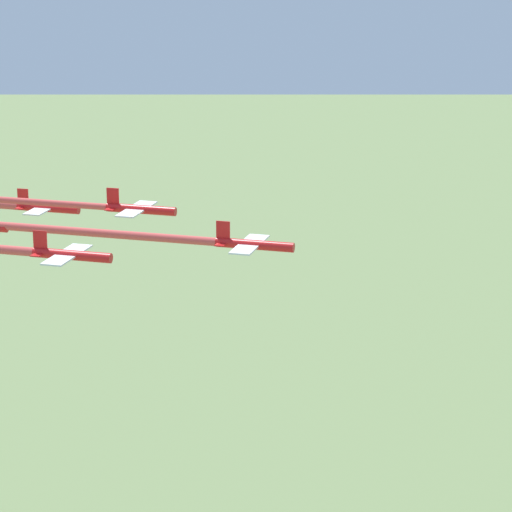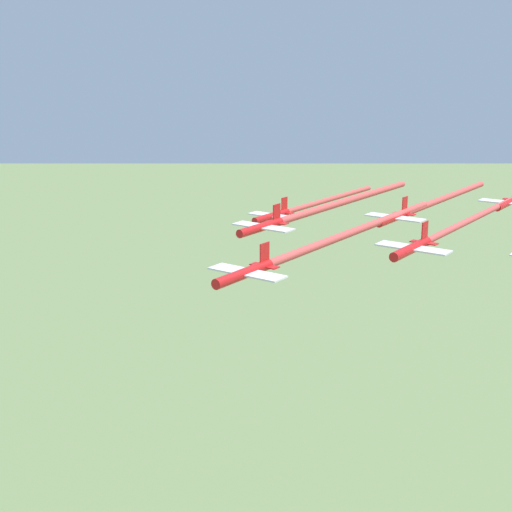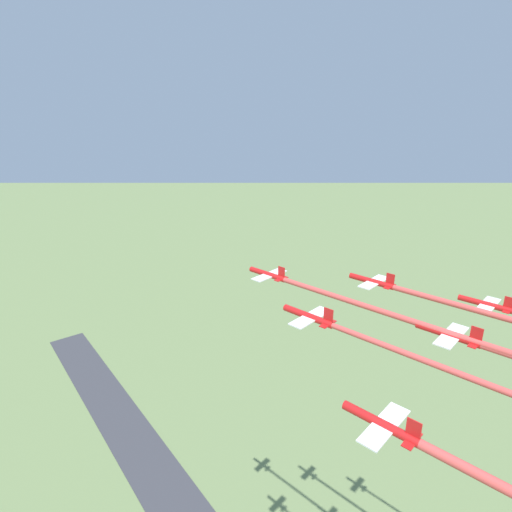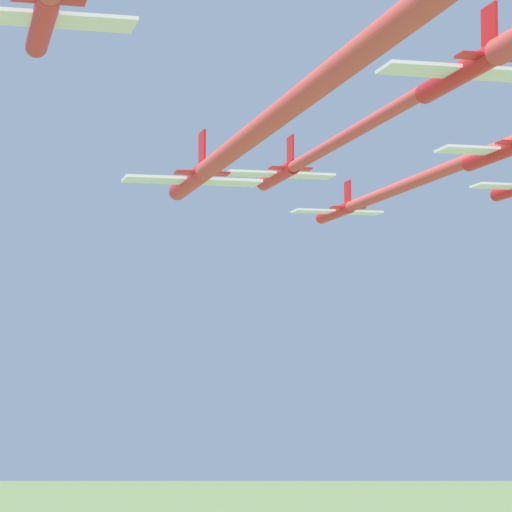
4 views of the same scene
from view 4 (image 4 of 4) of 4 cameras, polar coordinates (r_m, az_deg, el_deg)
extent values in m
cylinder|color=red|center=(111.22, 3.75, 2.05)|extent=(7.15, 6.76, 1.07)
cube|color=white|center=(110.67, 3.85, 2.08)|extent=(7.28, 7.58, 0.18)
cube|color=red|center=(108.00, 4.33, 2.98)|extent=(1.23, 1.16, 2.14)
cube|color=red|center=(107.82, 4.34, 2.27)|extent=(2.91, 3.01, 0.12)
cylinder|color=red|center=(92.27, 1.03, 3.79)|extent=(7.15, 6.76, 1.07)
cube|color=white|center=(91.71, 1.12, 3.85)|extent=(7.28, 7.58, 0.18)
cube|color=red|center=(89.06, 1.63, 4.99)|extent=(1.23, 1.16, 2.14)
cube|color=red|center=(88.84, 1.63, 4.14)|extent=(2.91, 3.01, 0.12)
cylinder|color=red|center=(73.11, -3.12, 3.49)|extent=(7.15, 6.76, 1.07)
cube|color=white|center=(72.54, -3.03, 3.56)|extent=(7.28, 7.58, 0.18)
cube|color=red|center=(69.83, -2.55, 5.00)|extent=(1.23, 1.16, 2.14)
cube|color=red|center=(69.61, -2.56, 3.92)|extent=(2.91, 3.01, 0.12)
cylinder|color=red|center=(79.72, 11.26, 4.78)|extent=(7.15, 6.76, 1.07)
cube|color=white|center=(79.20, 11.44, 4.85)|extent=(7.28, 7.58, 0.18)
cylinder|color=red|center=(56.18, -10.01, 10.77)|extent=(7.15, 6.76, 1.07)
cube|color=white|center=(55.62, -9.97, 10.93)|extent=(7.28, 7.58, 0.18)
cylinder|color=red|center=(60.54, 9.50, 8.42)|extent=(7.15, 6.76, 1.07)
cube|color=white|center=(60.02, 9.72, 8.54)|extent=(7.28, 7.58, 0.18)
cube|color=red|center=(57.69, 10.93, 10.49)|extent=(1.23, 1.16, 2.14)
cube|color=red|center=(57.35, 10.95, 9.20)|extent=(2.91, 3.01, 0.12)
cylinder|color=#D84C47|center=(88.42, 8.60, 3.93)|extent=(30.10, 28.10, 0.95)
cylinder|color=#D84C47|center=(64.00, 8.12, 7.79)|extent=(38.48, 35.88, 0.80)
cylinder|color=#D84C47|center=(47.54, 3.03, 8.13)|extent=(33.48, 31.26, 1.06)
camera|label=1|loc=(214.93, 33.57, 8.92)|focal=85.00mm
camera|label=2|loc=(162.46, -16.03, 6.99)|focal=50.00mm
camera|label=3|loc=(73.62, -33.08, 30.39)|focal=28.00mm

